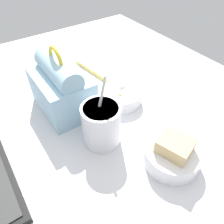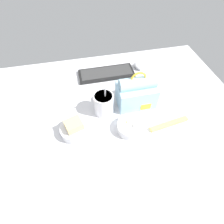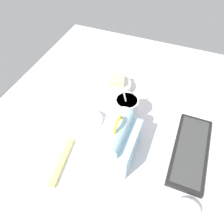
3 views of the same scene
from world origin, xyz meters
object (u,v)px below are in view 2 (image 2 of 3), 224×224
soup_cup (104,104)px  computer_mouse (139,65)px  chopstick_case (169,124)px  keyboard (106,73)px  bento_bowl_snacks (130,127)px  lunch_bag (136,92)px  bento_bowl_sandwich (75,129)px

soup_cup → computer_mouse: bearing=47.3°
soup_cup → chopstick_case: bearing=-27.4°
keyboard → bento_bowl_snacks: 43.05cm
computer_mouse → chopstick_case: size_ratio=0.40×
lunch_bag → chopstick_case: size_ratio=1.00×
soup_cup → chopstick_case: soup_cup is taller
bento_bowl_snacks → computer_mouse: bento_bowl_snacks is taller
bento_bowl_sandwich → chopstick_case: 45.26cm
chopstick_case → soup_cup: bearing=152.6°
keyboard → lunch_bag: bearing=-68.4°
lunch_bag → bento_bowl_sandwich: size_ratio=1.54×
computer_mouse → bento_bowl_sandwich: bearing=-137.0°
keyboard → computer_mouse: size_ratio=4.22×
keyboard → lunch_bag: 29.44cm
lunch_bag → soup_cup: lunch_bag is taller
bento_bowl_sandwich → computer_mouse: 61.05cm
keyboard → bento_bowl_sandwich: bento_bowl_sandwich is taller
computer_mouse → chopstick_case: bearing=-89.7°
lunch_bag → chopstick_case: bearing=-56.1°
bento_bowl_sandwich → soup_cup: bearing=32.8°
bento_bowl_sandwich → chopstick_case: (44.90, -5.22, -2.24)cm
soup_cup → chopstick_case: 33.50cm
keyboard → lunch_bag: size_ratio=1.67×
computer_mouse → chopstick_case: computer_mouse is taller
lunch_bag → soup_cup: size_ratio=1.07×
keyboard → chopstick_case: keyboard is taller
soup_cup → bento_bowl_snacks: size_ratio=1.51×
bento_bowl_snacks → computer_mouse: size_ratio=1.57×
lunch_bag → bento_bowl_snacks: size_ratio=1.61×
keyboard → bento_bowl_sandwich: (-22.46, -39.19, 2.03)cm
bento_bowl_snacks → soup_cup: bearing=126.2°
keyboard → computer_mouse: computer_mouse is taller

